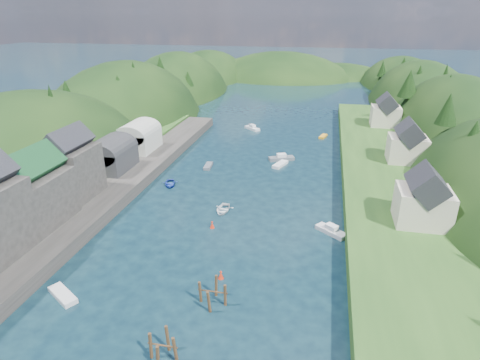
% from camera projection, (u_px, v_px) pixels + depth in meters
% --- Properties ---
extents(ground, '(600.00, 600.00, 0.00)m').
position_uv_depth(ground, '(261.00, 159.00, 87.43)').
color(ground, black).
rests_on(ground, ground).
extents(hillside_left, '(44.00, 245.56, 52.00)m').
position_uv_depth(hillside_left, '(128.00, 146.00, 121.79)').
color(hillside_left, black).
rests_on(hillside_left, ground).
extents(hillside_right, '(36.00, 245.56, 48.00)m').
position_uv_depth(hillside_right, '(447.00, 166.00, 104.10)').
color(hillside_right, black).
rests_on(hillside_right, ground).
extents(far_hills, '(103.00, 68.00, 44.00)m').
position_uv_depth(far_hills, '(303.00, 98.00, 203.11)').
color(far_hills, black).
rests_on(far_hills, ground).
extents(hill_trees, '(91.92, 152.50, 12.06)m').
position_uv_depth(hill_trees, '(273.00, 95.00, 96.41)').
color(hill_trees, black).
rests_on(hill_trees, ground).
extents(quay_left, '(12.00, 110.00, 2.00)m').
position_uv_depth(quay_left, '(84.00, 204.00, 64.66)').
color(quay_left, '#2D2B28').
rests_on(quay_left, ground).
extents(terrace_left_grass, '(12.00, 110.00, 2.50)m').
position_uv_depth(terrace_left_grass, '(46.00, 198.00, 65.92)').
color(terrace_left_grass, '#234719').
rests_on(terrace_left_grass, ground).
extents(quayside_buildings, '(8.00, 35.84, 12.90)m').
position_uv_depth(quayside_buildings, '(2.00, 206.00, 50.43)').
color(quayside_buildings, '#2D2B28').
rests_on(quayside_buildings, quay_left).
extents(boat_sheds, '(7.00, 21.00, 7.50)m').
position_uv_depth(boat_sheds, '(125.00, 143.00, 80.51)').
color(boat_sheds, '#2D2D30').
rests_on(boat_sheds, quay_left).
extents(terrace_right, '(16.00, 120.00, 2.40)m').
position_uv_depth(terrace_right, '(388.00, 180.00, 73.10)').
color(terrace_right, '#234719').
rests_on(terrace_right, ground).
extents(right_bank_cottages, '(9.00, 59.24, 8.41)m').
position_uv_depth(right_bank_cottages, '(402.00, 144.00, 78.23)').
color(right_bank_cottages, beige).
rests_on(right_bank_cottages, terrace_right).
extents(piling_cluster_near, '(2.86, 2.71, 3.43)m').
position_uv_depth(piling_cluster_near, '(163.00, 350.00, 36.53)').
color(piling_cluster_near, '#382314').
rests_on(piling_cluster_near, ground).
extents(piling_cluster_far, '(3.37, 3.13, 3.30)m').
position_uv_depth(piling_cluster_far, '(213.00, 295.00, 43.65)').
color(piling_cluster_far, '#382314').
rests_on(piling_cluster_far, ground).
extents(channel_buoy_near, '(0.70, 0.70, 1.10)m').
position_uv_depth(channel_buoy_near, '(221.00, 275.00, 47.99)').
color(channel_buoy_near, red).
rests_on(channel_buoy_near, ground).
extents(channel_buoy_far, '(0.70, 0.70, 1.10)m').
position_uv_depth(channel_buoy_far, '(212.00, 225.00, 59.30)').
color(channel_buoy_far, red).
rests_on(channel_buoy_far, ground).
extents(moored_boats, '(34.07, 93.06, 2.18)m').
position_uv_depth(moored_boats, '(197.00, 227.00, 58.50)').
color(moored_boats, '#575E64').
rests_on(moored_boats, ground).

